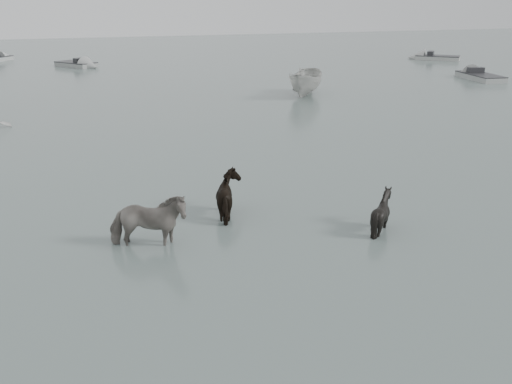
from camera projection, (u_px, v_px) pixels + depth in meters
ground at (305, 232)px, 14.34m from camera, size 140.00×140.00×0.00m
pony_pinto at (147, 215)px, 13.24m from camera, size 2.04×1.32×1.59m
pony_dark at (232, 190)px, 15.25m from camera, size 1.45×1.61×1.39m
pony_black at (382, 206)px, 14.30m from camera, size 1.24×1.12×1.27m
boat_small at (306, 81)px, 33.14m from camera, size 3.75×4.40×1.64m
skiff_port at (481, 74)px, 39.44m from camera, size 2.25×5.72×0.75m
skiff_mid at (76, 62)px, 46.26m from camera, size 4.25×4.80×0.75m
skiff_star at (438, 56)px, 50.99m from camera, size 5.02×4.58×0.75m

